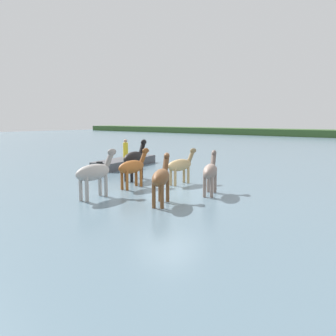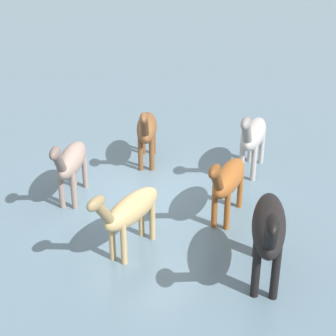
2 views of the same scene
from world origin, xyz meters
name	(u,v)px [view 1 (image 1 of 2)]	position (x,y,z in m)	size (l,w,h in m)	color
ground_plane	(169,194)	(0.00, 0.00, 0.00)	(150.47, 150.47, 0.00)	slate
horse_mid_herd	(135,158)	(-3.74, 1.74, 1.11)	(1.25, 2.56, 2.01)	black
horse_pinto_flank	(161,177)	(0.88, -1.54, 1.00)	(1.45, 2.21, 1.81)	brown
horse_dark_mare	(210,171)	(1.30, 1.08, 0.97)	(1.28, 2.20, 1.76)	gray
horse_dun_straggler	(133,167)	(-2.22, 0.09, 0.96)	(0.74, 2.25, 1.74)	brown
horse_rear_stallion	(95,172)	(-1.80, -2.44, 1.04)	(0.89, 2.44, 1.89)	#9E9993
horse_lead	(181,165)	(-1.10, 2.21, 0.92)	(0.52, 2.14, 1.67)	tan
boat_dinghy_port	(125,163)	(-7.92, 5.11, 0.19)	(2.99, 5.92, 0.77)	#4C4C51
person_spotter_bow	(126,149)	(-7.70, 4.94, 1.17)	(0.32, 0.32, 1.19)	yellow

